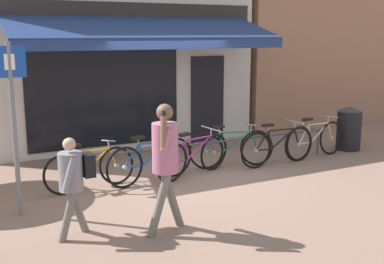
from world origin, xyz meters
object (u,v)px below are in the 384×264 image
(bicycle_purple, at_px, (194,156))
(pedestrian_child, at_px, (73,176))
(bicycle_green, at_px, (232,148))
(bicycle_black, at_px, (278,146))
(litter_bin, at_px, (349,128))
(bicycle_silver, at_px, (316,139))
(pedestrian_adult, at_px, (165,154))
(bicycle_orange, at_px, (90,168))
(parking_sign, at_px, (13,112))
(bicycle_blue, at_px, (151,161))

(bicycle_purple, distance_m, pedestrian_child, 3.17)
(bicycle_green, distance_m, bicycle_black, 0.96)
(litter_bin, bearing_deg, bicycle_green, -179.50)
(bicycle_black, height_order, litter_bin, litter_bin)
(bicycle_purple, bearing_deg, bicycle_green, -3.90)
(bicycle_green, distance_m, bicycle_silver, 2.01)
(bicycle_green, xyz_separation_m, pedestrian_adult, (-2.49, -2.35, 0.70))
(bicycle_orange, height_order, bicycle_purple, bicycle_purple)
(parking_sign, bearing_deg, pedestrian_child, -64.09)
(bicycle_green, bearing_deg, bicycle_silver, 5.96)
(litter_bin, bearing_deg, pedestrian_child, -163.78)
(bicycle_green, bearing_deg, bicycle_orange, -166.71)
(bicycle_black, bearing_deg, parking_sign, -177.59)
(bicycle_orange, relative_size, pedestrian_child, 1.24)
(bicycle_purple, bearing_deg, pedestrian_child, -165.08)
(bicycle_orange, height_order, bicycle_blue, bicycle_blue)
(bicycle_black, bearing_deg, litter_bin, 4.82)
(bicycle_blue, relative_size, bicycle_green, 1.02)
(pedestrian_child, relative_size, parking_sign, 0.53)
(bicycle_blue, distance_m, litter_bin, 5.01)
(bicycle_blue, distance_m, parking_sign, 2.67)
(bicycle_blue, distance_m, bicycle_black, 2.74)
(bicycle_blue, height_order, bicycle_purple, bicycle_purple)
(bicycle_orange, relative_size, bicycle_silver, 0.96)
(bicycle_silver, bearing_deg, pedestrian_child, -169.45)
(pedestrian_adult, distance_m, pedestrian_child, 1.23)
(bicycle_green, relative_size, pedestrian_adult, 1.01)
(bicycle_purple, distance_m, bicycle_silver, 2.98)
(pedestrian_child, xyz_separation_m, litter_bin, (6.79, 1.98, -0.32))
(bicycle_purple, relative_size, litter_bin, 1.77)
(pedestrian_adult, height_order, parking_sign, parking_sign)
(pedestrian_adult, bearing_deg, bicycle_orange, -74.09)
(bicycle_blue, distance_m, pedestrian_adult, 2.33)
(pedestrian_child, bearing_deg, bicycle_blue, -139.19)
(bicycle_orange, relative_size, bicycle_black, 0.91)
(bicycle_green, xyz_separation_m, bicycle_black, (0.91, -0.30, 0.01))
(bicycle_purple, height_order, pedestrian_child, pedestrian_child)
(bicycle_orange, relative_size, bicycle_blue, 0.92)
(bicycle_black, xyz_separation_m, pedestrian_child, (-4.53, -1.65, 0.43))
(bicycle_silver, bearing_deg, pedestrian_adult, -161.12)
(bicycle_blue, height_order, pedestrian_child, pedestrian_child)
(bicycle_orange, relative_size, bicycle_purple, 0.94)
(bicycle_green, relative_size, pedestrian_child, 1.32)
(bicycle_purple, bearing_deg, parking_sign, 172.25)
(bicycle_purple, distance_m, bicycle_black, 1.89)
(bicycle_purple, bearing_deg, bicycle_black, -19.63)
(bicycle_orange, relative_size, pedestrian_adult, 0.95)
(bicycle_black, xyz_separation_m, bicycle_silver, (1.09, 0.11, 0.00))
(bicycle_green, height_order, parking_sign, parking_sign)
(bicycle_orange, bearing_deg, parking_sign, -159.17)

